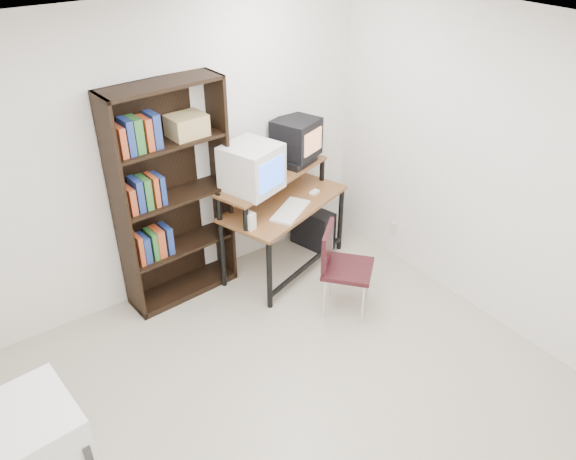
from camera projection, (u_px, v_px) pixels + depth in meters
floor at (305, 413)px, 4.09m from camera, size 4.00×4.00×0.01m
ceiling at (314, 50)px, 2.72m from camera, size 4.00×4.00×0.01m
back_wall at (166, 157)px, 4.79m from camera, size 4.00×0.01×2.60m
right_wall at (511, 181)px, 4.39m from camera, size 0.01×4.00×2.60m
computer_desk at (282, 205)px, 5.31m from camera, size 1.40×1.00×0.98m
crt_monitor at (252, 168)px, 4.88m from camera, size 0.56×0.56×0.42m
vcr at (296, 160)px, 5.41m from camera, size 0.43×0.37×0.08m
crt_tv at (296, 137)px, 5.33m from camera, size 0.48×0.48×0.36m
cd_spindle at (280, 174)px, 5.20m from camera, size 0.13×0.13×0.05m
keyboard at (291, 211)px, 5.12m from camera, size 0.51×0.42×0.03m
mousepad at (314, 194)px, 5.43m from camera, size 0.23×0.20×0.01m
mouse at (314, 193)px, 5.42m from camera, size 0.11×0.09×0.03m
desk_speaker at (250, 222)px, 4.83m from camera, size 0.10×0.10×0.17m
pc_tower at (313, 228)px, 5.88m from camera, size 0.31×0.49×0.42m
school_chair at (340, 262)px, 4.84m from camera, size 0.59×0.59×0.83m
bookshelf at (171, 194)px, 4.81m from camera, size 1.02×0.40×1.99m
wall_outlet at (393, 228)px, 5.71m from camera, size 0.02×0.08×0.12m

